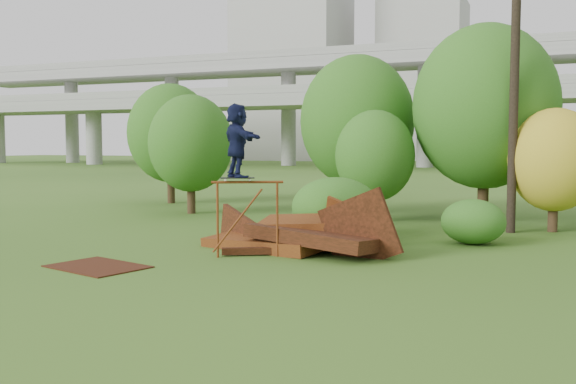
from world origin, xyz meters
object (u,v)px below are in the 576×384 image
at_px(flat_plate, 98,267).
at_px(utility_pole, 515,69).
at_px(scrap_pile, 300,236).
at_px(skater, 237,140).

height_order(flat_plate, utility_pole, utility_pole).
relative_size(scrap_pile, utility_pole, 0.58).
distance_m(skater, flat_plate, 4.44).
relative_size(scrap_pile, skater, 3.23).
distance_m(flat_plate, utility_pole, 13.80).
distance_m(scrap_pile, skater, 3.15).
height_order(scrap_pile, flat_plate, scrap_pile).
xyz_separation_m(scrap_pile, flat_plate, (-3.41, -3.98, -0.37)).
height_order(scrap_pile, utility_pole, utility_pole).
bearing_deg(utility_pole, scrap_pile, -131.28).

